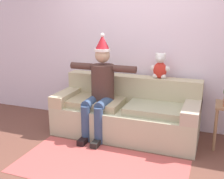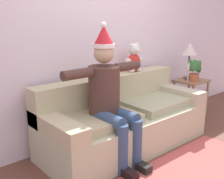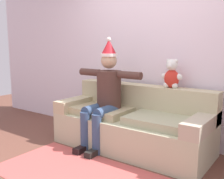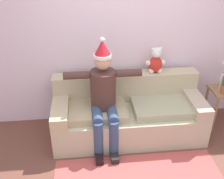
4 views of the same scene
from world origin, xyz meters
name	(u,v)px [view 1 (image 1 of 4)]	position (x,y,z in m)	size (l,w,h in m)	color
ground_plane	(100,166)	(0.00, 0.00, 0.00)	(10.00, 10.00, 0.00)	brown
back_wall	(137,41)	(0.00, 1.55, 1.35)	(7.00, 0.10, 2.70)	silver
couch	(127,113)	(0.00, 1.04, 0.33)	(2.11, 0.87, 0.84)	#B8B895
person_seated	(100,86)	(-0.36, 0.87, 0.76)	(1.02, 0.77, 1.51)	#4C3029
teddy_bear	(160,67)	(0.42, 1.30, 1.01)	(0.29, 0.17, 0.38)	red
area_rug	(100,166)	(0.00, 0.00, 0.00)	(2.05, 1.04, 0.01)	#BA504B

